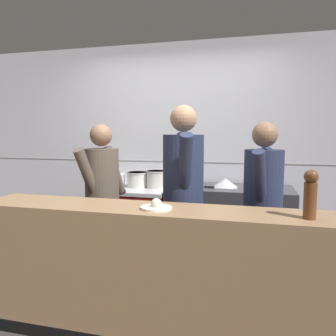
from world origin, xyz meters
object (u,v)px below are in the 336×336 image
at_px(sauce_pot, 138,179).
at_px(chef_head_cook, 102,198).
at_px(oven_range, 136,223).
at_px(braising_pot, 157,179).
at_px(chef_sous, 183,194).
at_px(chef_line, 263,206).
at_px(pepper_mill, 310,193).
at_px(mixing_bowl_steel, 225,183).
at_px(plated_dish_main, 156,206).
at_px(stock_pot, 115,180).
at_px(chefs_knife, 218,188).

height_order(sauce_pot, chef_head_cook, chef_head_cook).
height_order(oven_range, braising_pot, braising_pot).
relative_size(oven_range, chef_sous, 0.50).
distance_m(sauce_pot, chef_line, 1.62).
relative_size(oven_range, chef_line, 0.54).
bearing_deg(pepper_mill, mixing_bowl_steel, 113.20).
height_order(chef_head_cook, chef_sous, chef_sous).
bearing_deg(pepper_mill, plated_dish_main, 179.15).
distance_m(oven_range, chef_sous, 1.22).
bearing_deg(chef_head_cook, mixing_bowl_steel, 49.52).
height_order(sauce_pot, chef_sous, chef_sous).
distance_m(braising_pot, mixing_bowl_steel, 0.79).
relative_size(stock_pot, braising_pot, 1.08).
distance_m(sauce_pot, chefs_knife, 0.98).
relative_size(chef_head_cook, chef_line, 0.99).
height_order(plated_dish_main, pepper_mill, pepper_mill).
distance_m(chefs_knife, chef_line, 0.77).
relative_size(plated_dish_main, pepper_mill, 0.72).
height_order(stock_pot, chefs_knife, stock_pot).
relative_size(stock_pot, mixing_bowl_steel, 0.97).
bearing_deg(chef_head_cook, chef_line, 14.53).
relative_size(stock_pot, sauce_pot, 1.00).
bearing_deg(stock_pot, chef_sous, -38.38).
distance_m(sauce_pot, chef_sous, 1.13).
bearing_deg(braising_pot, sauce_pot, 178.30).
height_order(stock_pot, chef_line, chef_line).
bearing_deg(chef_line, stock_pot, 166.31).
xyz_separation_m(stock_pot, chefs_knife, (1.23, -0.11, -0.03)).
bearing_deg(chef_line, sauce_pot, 160.49).
relative_size(chefs_knife, pepper_mill, 1.16).
bearing_deg(stock_pot, oven_range, 3.20).
distance_m(pepper_mill, chef_head_cook, 1.90).
xyz_separation_m(braising_pot, chef_head_cook, (-0.31, -0.78, -0.09)).
relative_size(sauce_pot, chef_sous, 0.15).
bearing_deg(pepper_mill, oven_range, 139.12).
xyz_separation_m(braising_pot, mixing_bowl_steel, (0.79, -0.01, -0.01)).
xyz_separation_m(oven_range, chefs_knife, (0.98, -0.12, 0.49)).
bearing_deg(chef_head_cook, chefs_knife, 45.72).
height_order(mixing_bowl_steel, chef_head_cook, chef_head_cook).
relative_size(chef_head_cook, chef_sous, 0.91).
relative_size(braising_pot, chef_head_cook, 0.15).
height_order(chef_sous, chef_line, chef_sous).
height_order(braising_pot, chef_head_cook, chef_head_cook).
xyz_separation_m(mixing_bowl_steel, chefs_knife, (-0.07, -0.14, -0.04)).
bearing_deg(pepper_mill, braising_pot, 133.73).
bearing_deg(chef_sous, chefs_knife, 55.52).
bearing_deg(chef_line, braising_pot, 156.02).
relative_size(sauce_pot, pepper_mill, 0.85).
bearing_deg(chef_line, chef_sous, -165.10).
height_order(stock_pot, pepper_mill, pepper_mill).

